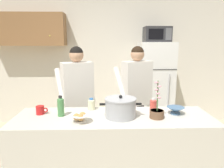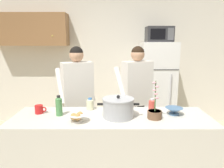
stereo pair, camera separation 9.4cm
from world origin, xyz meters
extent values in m
cube|color=silver|center=(0.00, 2.30, 1.30)|extent=(6.00, 0.12, 2.60)
cube|color=olive|center=(-1.60, 2.07, 1.95)|extent=(1.47, 0.34, 0.61)
sphere|color=gold|center=(-1.12, 1.90, 1.83)|extent=(0.03, 0.03, 0.03)
cube|color=silver|center=(0.00, 0.00, 0.46)|extent=(2.15, 0.68, 0.92)
cube|color=white|center=(0.88, 1.85, 0.86)|extent=(0.64, 0.64, 1.71)
cube|color=#333333|center=(0.88, 1.53, 1.23)|extent=(0.63, 0.01, 0.01)
cylinder|color=#B2B2B7|center=(1.05, 1.50, 0.77)|extent=(0.02, 0.02, 0.77)
cube|color=#2D2D30|center=(0.88, 1.83, 1.85)|extent=(0.48, 0.36, 0.28)
cube|color=black|center=(0.82, 1.65, 1.85)|extent=(0.26, 0.01, 0.18)
cube|color=#59595B|center=(1.05, 1.65, 1.85)|extent=(0.11, 0.01, 0.21)
cylinder|color=#33384C|center=(-0.41, 0.74, 0.40)|extent=(0.11, 0.11, 0.81)
cylinder|color=#33384C|center=(-0.54, 0.68, 0.40)|extent=(0.11, 0.11, 0.81)
cube|color=white|center=(-0.48, 0.71, 1.12)|extent=(0.46, 0.36, 0.64)
sphere|color=tan|center=(-0.48, 0.71, 1.54)|extent=(0.19, 0.19, 0.19)
sphere|color=black|center=(-0.48, 0.71, 1.57)|extent=(0.18, 0.18, 0.18)
cylinder|color=white|center=(-0.34, 0.91, 1.10)|extent=(0.23, 0.37, 0.49)
cylinder|color=white|center=(-0.72, 0.73, 1.10)|extent=(0.23, 0.37, 0.49)
cylinder|color=black|center=(0.44, 0.87, 0.40)|extent=(0.11, 0.11, 0.81)
cylinder|color=black|center=(0.30, 0.81, 0.40)|extent=(0.11, 0.11, 0.81)
cube|color=white|center=(0.37, 0.84, 1.12)|extent=(0.46, 0.35, 0.64)
sphere|color=tan|center=(0.37, 0.84, 1.54)|extent=(0.19, 0.19, 0.19)
sphere|color=black|center=(0.37, 0.84, 1.57)|extent=(0.19, 0.19, 0.19)
cylinder|color=white|center=(0.52, 1.03, 1.10)|extent=(0.23, 0.38, 0.49)
cylinder|color=white|center=(0.13, 0.86, 1.10)|extent=(0.23, 0.38, 0.49)
cylinder|color=#ADAFB5|center=(0.07, -0.02, 1.02)|extent=(0.33, 0.33, 0.19)
cylinder|color=#ADAFB5|center=(0.07, -0.02, 1.12)|extent=(0.34, 0.34, 0.02)
sphere|color=black|center=(0.07, -0.02, 1.15)|extent=(0.04, 0.04, 0.04)
cube|color=black|center=(-0.12, -0.02, 1.06)|extent=(0.06, 0.02, 0.02)
cube|color=black|center=(0.27, -0.02, 1.06)|extent=(0.06, 0.02, 0.02)
cylinder|color=red|center=(-0.82, 0.10, 0.97)|extent=(0.09, 0.09, 0.10)
torus|color=red|center=(-0.76, 0.10, 0.97)|extent=(0.06, 0.01, 0.06)
cylinder|color=white|center=(-0.34, -0.16, 0.93)|extent=(0.11, 0.11, 0.02)
cone|color=white|center=(-0.34, -0.16, 0.97)|extent=(0.20, 0.20, 0.06)
sphere|color=tan|center=(-0.38, -0.18, 0.98)|extent=(0.07, 0.07, 0.07)
sphere|color=tan|center=(-0.32, -0.13, 0.98)|extent=(0.07, 0.07, 0.07)
sphere|color=tan|center=(-0.33, -0.19, 0.98)|extent=(0.07, 0.07, 0.07)
cylinder|color=#4C7299|center=(0.69, 0.06, 0.93)|extent=(0.11, 0.11, 0.02)
cone|color=#4C7299|center=(0.69, 0.06, 0.97)|extent=(0.19, 0.19, 0.06)
cylinder|color=beige|center=(-0.25, 0.24, 0.98)|extent=(0.08, 0.08, 0.12)
cone|color=beige|center=(-0.25, 0.24, 1.05)|extent=(0.08, 0.08, 0.02)
cylinder|color=#3372BF|center=(-0.25, 0.24, 1.05)|extent=(0.05, 0.05, 0.02)
cylinder|color=#D84C3F|center=(0.47, 0.19, 0.98)|extent=(0.08, 0.08, 0.12)
cone|color=#D84C3F|center=(0.47, 0.19, 1.05)|extent=(0.08, 0.08, 0.02)
cylinder|color=white|center=(0.47, 0.19, 1.06)|extent=(0.04, 0.04, 0.02)
cylinder|color=#4C8C4C|center=(-0.57, 0.03, 1.01)|extent=(0.07, 0.07, 0.19)
cone|color=#4C8C4C|center=(-0.57, 0.03, 1.12)|extent=(0.07, 0.07, 0.03)
cylinder|color=#262626|center=(-0.57, 0.03, 1.14)|extent=(0.04, 0.04, 0.02)
cylinder|color=brown|center=(0.45, -0.06, 0.96)|extent=(0.15, 0.15, 0.09)
cylinder|color=#38281E|center=(0.45, -0.06, 1.00)|extent=(0.14, 0.14, 0.01)
cylinder|color=#4C7238|center=(0.45, -0.06, 1.16)|extent=(0.01, 0.03, 0.32)
ellipsoid|color=pink|center=(0.47, -0.08, 1.15)|extent=(0.04, 0.03, 0.02)
ellipsoid|color=pink|center=(0.46, -0.06, 1.19)|extent=(0.04, 0.03, 0.02)
ellipsoid|color=pink|center=(0.44, -0.06, 1.23)|extent=(0.04, 0.03, 0.02)
ellipsoid|color=pink|center=(0.46, -0.08, 1.27)|extent=(0.04, 0.03, 0.02)
ellipsoid|color=pink|center=(0.44, -0.07, 1.31)|extent=(0.04, 0.03, 0.02)
camera|label=1|loc=(-0.09, -2.16, 1.71)|focal=33.74mm
camera|label=2|loc=(0.01, -2.17, 1.71)|focal=33.74mm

